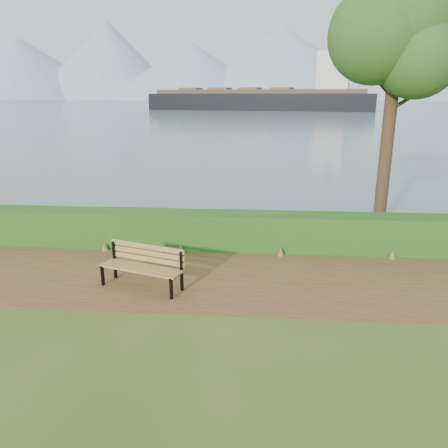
{
  "coord_description": "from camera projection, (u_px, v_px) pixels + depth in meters",
  "views": [
    {
      "loc": [
        0.95,
        -8.95,
        4.12
      ],
      "look_at": [
        0.15,
        1.2,
        1.1
      ],
      "focal_mm": 35.0,
      "sensor_mm": 36.0,
      "label": 1
    }
  ],
  "objects": [
    {
      "name": "ground",
      "position": [
        213.0,
        286.0,
        9.79
      ],
      "size": [
        140.0,
        140.0,
        0.0
      ],
      "primitive_type": "plane",
      "color": "#3E5317",
      "rests_on": "ground"
    },
    {
      "name": "path",
      "position": [
        215.0,
        280.0,
        10.08
      ],
      "size": [
        40.0,
        3.4,
        0.01
      ],
      "primitive_type": "cube",
      "color": "#55321D",
      "rests_on": "ground"
    },
    {
      "name": "hedge",
      "position": [
        223.0,
        230.0,
        12.14
      ],
      "size": [
        32.0,
        0.85,
        1.0
      ],
      "primitive_type": "cube",
      "color": "#174313",
      "rests_on": "ground"
    },
    {
      "name": "water",
      "position": [
        258.0,
        102.0,
        258.28
      ],
      "size": [
        700.0,
        510.0,
        0.0
      ],
      "primitive_type": "cube",
      "color": "#415769",
      "rests_on": "ground"
    },
    {
      "name": "mountains",
      "position": [
        249.0,
        67.0,
        390.69
      ],
      "size": [
        585.0,
        190.0,
        70.0
      ],
      "color": "#8498B0",
      "rests_on": "ground"
    },
    {
      "name": "bench",
      "position": [
        143.0,
        264.0,
        9.62
      ],
      "size": [
        1.95,
        1.12,
        0.94
      ],
      "rotation": [
        0.0,
        0.0,
        -0.33
      ],
      "color": "black",
      "rests_on": "ground"
    },
    {
      "name": "tree",
      "position": [
        399.0,
        30.0,
        11.68
      ],
      "size": [
        3.84,
        3.27,
        7.79
      ],
      "rotation": [
        0.0,
        0.0,
        0.24
      ],
      "color": "#351F15",
      "rests_on": "ground"
    },
    {
      "name": "cargo_ship",
      "position": [
        266.0,
        100.0,
        118.93
      ],
      "size": [
        62.42,
        24.28,
        18.79
      ],
      "rotation": [
        0.0,
        0.0,
        -0.24
      ],
      "color": "black",
      "rests_on": "ground"
    }
  ]
}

